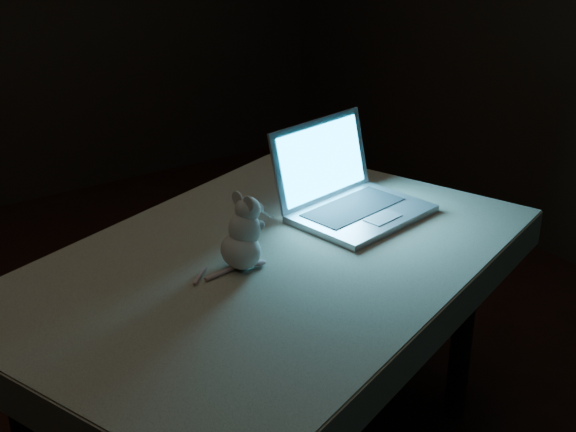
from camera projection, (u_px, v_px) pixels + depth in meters
table at (270, 372)px, 2.35m from camera, size 1.68×1.37×0.78m
tablecloth at (275, 271)px, 2.23m from camera, size 1.76×1.38×0.11m
laptop at (364, 175)px, 2.39m from camera, size 0.48×0.44×0.28m
plush_mouse at (240, 232)px, 2.09m from camera, size 0.21×0.21×0.21m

